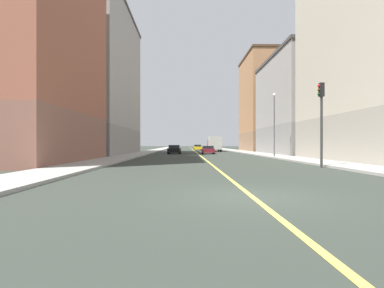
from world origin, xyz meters
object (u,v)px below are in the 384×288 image
(car_green, at_px, (175,149))
(car_red, at_px, (211,147))
(street_lamp_left_near, at_px, (274,118))
(car_yellow, at_px, (198,147))
(building_right_corner, at_px, (19,44))
(traffic_light_left_near, at_px, (321,112))
(building_left_mid, at_px, (305,106))
(car_black, at_px, (174,149))
(car_maroon, at_px, (208,150))
(building_left_far, at_px, (270,104))
(box_truck, at_px, (214,144))
(building_right_midblock, at_px, (94,81))

(car_green, distance_m, car_red, 18.13)
(street_lamp_left_near, xyz_separation_m, car_yellow, (-6.91, 41.21, -3.75))
(building_right_corner, height_order, traffic_light_left_near, building_right_corner)
(building_left_mid, distance_m, car_yellow, 34.36)
(car_black, bearing_deg, car_maroon, -7.37)
(building_left_far, height_order, street_lamp_left_near, building_left_far)
(box_truck, bearing_deg, car_black, -119.01)
(building_right_midblock, bearing_deg, box_truck, 38.67)
(car_black, xyz_separation_m, car_green, (-0.34, 12.41, -0.04))
(building_left_far, bearing_deg, building_left_mid, -90.00)
(building_left_far, relative_size, car_green, 4.74)
(car_maroon, bearing_deg, car_green, 113.03)
(building_right_corner, height_order, car_green, building_right_corner)
(building_left_far, xyz_separation_m, car_black, (-19.25, -15.33, -9.22))
(car_black, height_order, car_red, car_red)
(car_yellow, bearing_deg, building_right_midblock, -119.87)
(box_truck, bearing_deg, car_green, -171.04)
(building_left_mid, relative_size, car_yellow, 4.70)
(building_right_corner, xyz_separation_m, car_red, (19.92, 51.33, -9.00))
(building_left_far, xyz_separation_m, car_yellow, (-14.56, 11.65, -9.22))
(car_yellow, bearing_deg, building_right_corner, -108.43)
(building_right_corner, xyz_separation_m, traffic_light_left_near, (22.49, -5.55, -6.07))
(building_right_corner, xyz_separation_m, box_truck, (19.48, 36.49, -8.08))
(building_right_corner, relative_size, car_yellow, 4.89)
(street_lamp_left_near, distance_m, car_black, 18.74)
(building_left_far, xyz_separation_m, building_right_corner, (-31.16, -38.16, -0.20))
(building_left_mid, xyz_separation_m, traffic_light_left_near, (-8.67, -24.93, -3.54))
(building_left_mid, height_order, building_right_corner, building_right_corner)
(building_right_midblock, bearing_deg, car_black, 9.20)
(building_right_corner, bearing_deg, building_right_midblock, 90.00)
(building_left_mid, xyz_separation_m, building_right_corner, (-31.16, -19.38, 2.53))
(street_lamp_left_near, height_order, car_black, street_lamp_left_near)
(building_left_far, relative_size, car_yellow, 4.99)
(building_right_corner, xyz_separation_m, building_right_midblock, (-0.00, 20.91, 1.19))
(car_maroon, bearing_deg, car_black, 172.63)
(traffic_light_left_near, bearing_deg, street_lamp_left_near, 85.89)
(building_left_mid, relative_size, traffic_light_left_near, 3.37)
(car_black, relative_size, box_truck, 0.63)
(building_right_midblock, bearing_deg, car_maroon, 4.18)
(traffic_light_left_near, relative_size, box_truck, 0.82)
(building_left_mid, bearing_deg, traffic_light_left_near, -109.17)
(traffic_light_left_near, height_order, car_red, traffic_light_left_near)
(building_left_far, xyz_separation_m, car_red, (-11.23, 13.16, -9.20))
(building_left_far, xyz_separation_m, box_truck, (-11.68, -1.67, -8.28))
(building_right_corner, height_order, car_red, building_right_corner)
(street_lamp_left_near, bearing_deg, building_left_far, 75.49)
(building_left_mid, height_order, car_yellow, building_left_mid)
(car_red, height_order, box_truck, box_truck)
(traffic_light_left_near, distance_m, box_truck, 42.20)
(car_green, relative_size, box_truck, 0.62)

